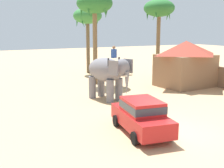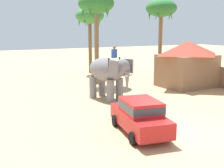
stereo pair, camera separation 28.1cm
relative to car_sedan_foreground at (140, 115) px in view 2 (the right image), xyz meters
The scene contains 7 objects.
ground_plane 1.66m from the car_sedan_foreground, 25.27° to the right, with size 120.00×120.00×0.00m, color tan.
car_sedan_foreground is the anchor object (origin of this frame).
elephant_with_mahout 6.99m from the car_sedan_foreground, 76.73° to the left, with size 2.54×4.02×3.88m.
palm_tree_behind_elephant 18.56m from the car_sedan_foreground, 50.90° to the left, with size 3.20×3.20×8.02m.
palm_tree_near_hut 14.50m from the car_sedan_foreground, 75.28° to the left, with size 3.20×3.20×8.13m.
palm_tree_left_of_road 20.44m from the car_sedan_foreground, 74.42° to the left, with size 3.20×3.20×7.34m.
roadside_hut 12.66m from the car_sedan_foreground, 38.90° to the left, with size 5.21×4.46×4.00m.
Camera 2 is at (-8.38, -10.56, 5.02)m, focal length 45.61 mm.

